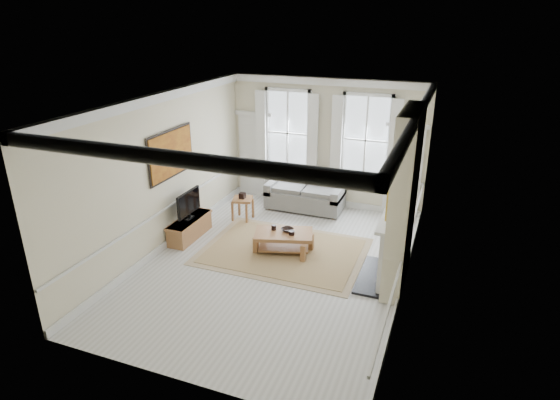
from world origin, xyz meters
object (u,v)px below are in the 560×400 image
at_px(side_table, 243,202).
at_px(coffee_table, 284,236).
at_px(sofa, 306,195).
at_px(tv_stand, 190,228).

height_order(side_table, coffee_table, side_table).
distance_m(side_table, coffee_table, 2.03).
bearing_deg(sofa, side_table, -134.84).
bearing_deg(coffee_table, tv_stand, 165.82).
distance_m(side_table, tv_stand, 1.57).
height_order(coffee_table, tv_stand, tv_stand).
relative_size(sofa, coffee_table, 1.43).
relative_size(side_table, tv_stand, 0.44).
bearing_deg(side_table, tv_stand, -117.29).
bearing_deg(sofa, tv_stand, -126.69).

